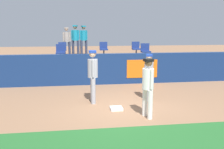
{
  "coord_description": "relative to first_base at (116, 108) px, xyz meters",
  "views": [
    {
      "loc": [
        -1.54,
        -8.17,
        2.66
      ],
      "look_at": [
        -0.24,
        0.84,
        1.0
      ],
      "focal_mm": 41.03,
      "sensor_mm": 36.0,
      "label": 1
    }
  ],
  "objects": [
    {
      "name": "ground_plane",
      "position": [
        0.24,
        0.16,
        -0.04
      ],
      "size": [
        60.0,
        60.0,
        0.0
      ],
      "primitive_type": "plane",
      "color": "#936B4C"
    },
    {
      "name": "first_base",
      "position": [
        0.0,
        0.0,
        0.0
      ],
      "size": [
        0.4,
        0.4,
        0.08
      ],
      "primitive_type": "cube",
      "color": "white",
      "rests_on": "ground_plane"
    },
    {
      "name": "player_fielder_home",
      "position": [
        0.81,
        -0.85,
        0.99
      ],
      "size": [
        0.41,
        0.58,
        1.78
      ],
      "rotation": [
        0.0,
        0.0,
        -1.32
      ],
      "color": "white",
      "rests_on": "ground_plane"
    },
    {
      "name": "player_runner_visitor",
      "position": [
        1.36,
        0.96,
        0.96
      ],
      "size": [
        0.4,
        0.47,
        1.72
      ],
      "rotation": [
        0.0,
        0.0,
        -1.82
      ],
      "color": "#9EA3AD",
      "rests_on": "ground_plane"
    },
    {
      "name": "player_coach_visitor",
      "position": [
        -0.7,
        0.94,
        1.05
      ],
      "size": [
        0.36,
        0.53,
        1.88
      ],
      "rotation": [
        0.0,
        0.0,
        -1.57
      ],
      "color": "#9EA3AD",
      "rests_on": "ground_plane"
    },
    {
      "name": "field_wall",
      "position": [
        0.25,
        3.95,
        0.69
      ],
      "size": [
        18.0,
        0.26,
        1.45
      ],
      "color": "navy",
      "rests_on": "ground_plane"
    },
    {
      "name": "bleacher_platform",
      "position": [
        0.24,
        6.52,
        0.46
      ],
      "size": [
        18.0,
        4.8,
        1.0
      ],
      "primitive_type": "cube",
      "color": "#59595E",
      "rests_on": "ground_plane"
    },
    {
      "name": "seat_back_center",
      "position": [
        0.39,
        7.19,
        1.43
      ],
      "size": [
        0.47,
        0.44,
        0.84
      ],
      "color": "#4C4C51",
      "rests_on": "bleacher_platform"
    },
    {
      "name": "seat_back_right",
      "position": [
        2.36,
        7.19,
        1.43
      ],
      "size": [
        0.47,
        0.44,
        0.84
      ],
      "color": "#4C4C51",
      "rests_on": "bleacher_platform"
    },
    {
      "name": "seat_front_right",
      "position": [
        2.46,
        5.39,
        1.43
      ],
      "size": [
        0.48,
        0.44,
        0.84
      ],
      "color": "#4C4C51",
      "rests_on": "bleacher_platform"
    },
    {
      "name": "seat_back_left",
      "position": [
        -2.04,
        7.19,
        1.43
      ],
      "size": [
        0.46,
        0.44,
        0.84
      ],
      "color": "#4C4C51",
      "rests_on": "bleacher_platform"
    },
    {
      "name": "seat_front_left",
      "position": [
        -2.04,
        5.39,
        1.43
      ],
      "size": [
        0.48,
        0.44,
        0.84
      ],
      "color": "#4C4C51",
      "rests_on": "bleacher_platform"
    },
    {
      "name": "spectator_hooded",
      "position": [
        -0.75,
        8.24,
        2.01
      ],
      "size": [
        0.48,
        0.44,
        1.8
      ],
      "rotation": [
        0.0,
        0.0,
        3.5
      ],
      "color": "#33384C",
      "rests_on": "bleacher_platform"
    },
    {
      "name": "spectator_capped",
      "position": [
        -1.27,
        8.02,
        2.02
      ],
      "size": [
        0.49,
        0.44,
        1.83
      ],
      "rotation": [
        0.0,
        0.0,
        2.83
      ],
      "color": "#33384C",
      "rests_on": "bleacher_platform"
    },
    {
      "name": "spectator_casual",
      "position": [
        -1.79,
        7.74,
        1.94
      ],
      "size": [
        0.47,
        0.36,
        1.7
      ],
      "rotation": [
        0.0,
        0.0,
        3.27
      ],
      "color": "#33384C",
      "rests_on": "bleacher_platform"
    }
  ]
}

